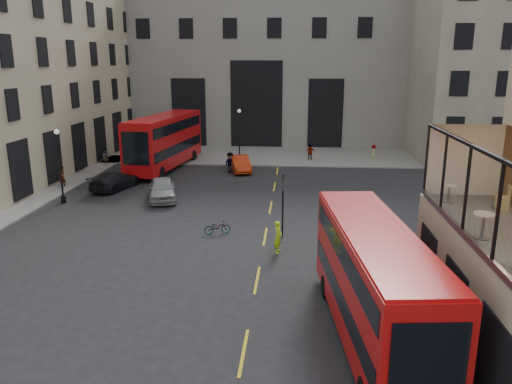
# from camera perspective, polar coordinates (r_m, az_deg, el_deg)

# --- Properties ---
(ground) EXTENTS (140.00, 140.00, 0.00)m
(ground) POSITION_cam_1_polar(r_m,az_deg,el_deg) (18.37, 5.11, -18.05)
(ground) COLOR black
(ground) RESTS_ON ground
(host_frontage) EXTENTS (3.00, 11.00, 4.50)m
(host_frontage) POSITION_cam_1_polar(r_m,az_deg,el_deg) (18.55, 26.22, -11.35)
(host_frontage) COLOR #C0B390
(host_frontage) RESTS_ON ground
(cafe_floor) EXTENTS (3.00, 10.00, 0.10)m
(cafe_floor) POSITION_cam_1_polar(r_m,az_deg,el_deg) (17.72, 27.06, -4.62)
(cafe_floor) COLOR slate
(cafe_floor) RESTS_ON host_frontage
(gateway) EXTENTS (35.00, 10.60, 18.00)m
(gateway) POSITION_cam_1_polar(r_m,az_deg,el_deg) (63.61, 0.43, 14.25)
(gateway) COLOR gray
(gateway) RESTS_ON ground
(building_right) EXTENTS (16.60, 18.60, 20.00)m
(building_right) POSITION_cam_1_polar(r_m,az_deg,el_deg) (59.02, 25.56, 13.81)
(building_right) COLOR #A49A84
(building_right) RESTS_ON ground
(pavement_far) EXTENTS (40.00, 12.00, 0.12)m
(pavement_far) POSITION_cam_1_polar(r_m,az_deg,el_deg) (54.65, -1.42, 4.33)
(pavement_far) COLOR slate
(pavement_far) RESTS_ON ground
(traffic_light_near) EXTENTS (0.16, 0.20, 3.80)m
(traffic_light_near) POSITION_cam_1_polar(r_m,az_deg,el_deg) (28.46, 3.08, -0.57)
(traffic_light_near) COLOR black
(traffic_light_near) RESTS_ON ground
(traffic_light_far) EXTENTS (0.16, 0.20, 3.80)m
(traffic_light_far) POSITION_cam_1_polar(r_m,az_deg,el_deg) (46.48, -13.91, 5.02)
(traffic_light_far) COLOR black
(traffic_light_far) RESTS_ON ground
(street_lamp_a) EXTENTS (0.36, 0.36, 5.33)m
(street_lamp_a) POSITION_cam_1_polar(r_m,az_deg,el_deg) (38.13, -21.44, 2.31)
(street_lamp_a) COLOR black
(street_lamp_a) RESTS_ON ground
(street_lamp_b) EXTENTS (0.36, 0.36, 5.33)m
(street_lamp_b) POSITION_cam_1_polar(r_m,az_deg,el_deg) (50.34, -1.91, 6.12)
(street_lamp_b) COLOR black
(street_lamp_b) RESTS_ON ground
(bus_near) EXTENTS (3.57, 10.89, 4.27)m
(bus_near) POSITION_cam_1_polar(r_m,az_deg,el_deg) (18.53, 13.30, -9.67)
(bus_near) COLOR red
(bus_near) RESTS_ON ground
(bus_far) EXTENTS (4.48, 12.87, 5.03)m
(bus_far) POSITION_cam_1_polar(r_m,az_deg,el_deg) (47.91, -10.36, 5.98)
(bus_far) COLOR #B80C0E
(bus_far) RESTS_ON ground
(car_a) EXTENTS (3.11, 5.06, 1.61)m
(car_a) POSITION_cam_1_polar(r_m,az_deg,el_deg) (37.33, -10.66, 0.33)
(car_a) COLOR #919598
(car_a) RESTS_ON ground
(car_b) EXTENTS (2.73, 4.70, 1.47)m
(car_b) POSITION_cam_1_polar(r_m,az_deg,el_deg) (46.21, -1.87, 3.25)
(car_b) COLOR #B82B0B
(car_b) RESTS_ON ground
(car_c) EXTENTS (3.26, 5.23, 1.41)m
(car_c) POSITION_cam_1_polar(r_m,az_deg,el_deg) (41.29, -15.82, 1.26)
(car_c) COLOR black
(car_c) RESTS_ON ground
(bicycle) EXTENTS (1.63, 1.01, 0.81)m
(bicycle) POSITION_cam_1_polar(r_m,az_deg,el_deg) (29.67, -4.45, -4.03)
(bicycle) COLOR gray
(bicycle) RESTS_ON ground
(cyclist) EXTENTS (0.51, 0.70, 1.75)m
(cyclist) POSITION_cam_1_polar(r_m,az_deg,el_deg) (26.63, 2.54, -5.15)
(cyclist) COLOR #B7EF19
(cyclist) RESTS_ON ground
(pedestrian_a) EXTENTS (0.82, 0.66, 1.59)m
(pedestrian_a) POSITION_cam_1_polar(r_m,az_deg,el_deg) (51.51, -16.75, 3.90)
(pedestrian_a) COLOR gray
(pedestrian_a) RESTS_ON ground
(pedestrian_b) EXTENTS (1.28, 1.39, 1.88)m
(pedestrian_b) POSITION_cam_1_polar(r_m,az_deg,el_deg) (45.69, -2.99, 3.38)
(pedestrian_b) COLOR gray
(pedestrian_b) RESTS_ON ground
(pedestrian_c) EXTENTS (1.03, 0.45, 1.75)m
(pedestrian_c) POSITION_cam_1_polar(r_m,az_deg,el_deg) (51.30, 6.22, 4.49)
(pedestrian_c) COLOR gray
(pedestrian_c) RESTS_ON ground
(pedestrian_d) EXTENTS (0.88, 0.84, 1.52)m
(pedestrian_d) POSITION_cam_1_polar(r_m,az_deg,el_deg) (53.57, 13.27, 4.49)
(pedestrian_d) COLOR gray
(pedestrian_d) RESTS_ON ground
(pedestrian_e) EXTENTS (0.62, 0.77, 1.84)m
(pedestrian_e) POSITION_cam_1_polar(r_m,az_deg,el_deg) (42.91, -21.32, 1.60)
(pedestrian_e) COLOR gray
(pedestrian_e) RESTS_ON ground
(cafe_table_mid) EXTENTS (0.65, 0.65, 0.81)m
(cafe_table_mid) POSITION_cam_1_polar(r_m,az_deg,el_deg) (16.89, 24.56, -3.12)
(cafe_table_mid) COLOR silver
(cafe_table_mid) RESTS_ON cafe_floor
(cafe_table_far) EXTENTS (0.55, 0.55, 0.69)m
(cafe_table_far) POSITION_cam_1_polar(r_m,az_deg,el_deg) (20.72, 21.18, 0.12)
(cafe_table_far) COLOR beige
(cafe_table_far) RESTS_ON cafe_floor
(cafe_chair_d) EXTENTS (0.53, 0.53, 0.91)m
(cafe_chair_d) POSITION_cam_1_polar(r_m,az_deg,el_deg) (20.58, 26.32, -1.04)
(cafe_chair_d) COLOR tan
(cafe_chair_d) RESTS_ON cafe_floor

